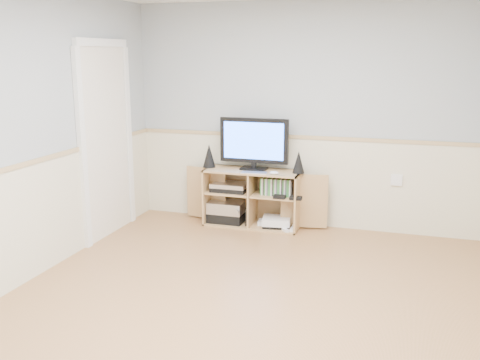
{
  "coord_description": "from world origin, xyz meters",
  "views": [
    {
      "loc": [
        1.07,
        -3.64,
        1.92
      ],
      "look_at": [
        -0.45,
        1.2,
        0.73
      ],
      "focal_mm": 40.0,
      "sensor_mm": 36.0,
      "label": 1
    }
  ],
  "objects_px": {
    "game_consoles": "(276,222)",
    "monitor": "(254,142)",
    "media_cabinet": "(254,196)",
    "keyboard": "(254,173)"
  },
  "relations": [
    {
      "from": "keyboard",
      "to": "game_consoles",
      "type": "bearing_deg",
      "value": 23.43
    },
    {
      "from": "monitor",
      "to": "keyboard",
      "type": "distance_m",
      "value": 0.37
    },
    {
      "from": "keyboard",
      "to": "game_consoles",
      "type": "relative_size",
      "value": 0.61
    },
    {
      "from": "keyboard",
      "to": "monitor",
      "type": "bearing_deg",
      "value": 100.23
    },
    {
      "from": "game_consoles",
      "to": "monitor",
      "type": "bearing_deg",
      "value": 167.77
    },
    {
      "from": "media_cabinet",
      "to": "keyboard",
      "type": "height_order",
      "value": "keyboard"
    },
    {
      "from": "media_cabinet",
      "to": "monitor",
      "type": "xyz_separation_m",
      "value": [
        0.0,
        -0.0,
        0.63
      ]
    },
    {
      "from": "monitor",
      "to": "game_consoles",
      "type": "height_order",
      "value": "monitor"
    },
    {
      "from": "keyboard",
      "to": "media_cabinet",
      "type": "bearing_deg",
      "value": 100.03
    },
    {
      "from": "media_cabinet",
      "to": "monitor",
      "type": "height_order",
      "value": "monitor"
    }
  ]
}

